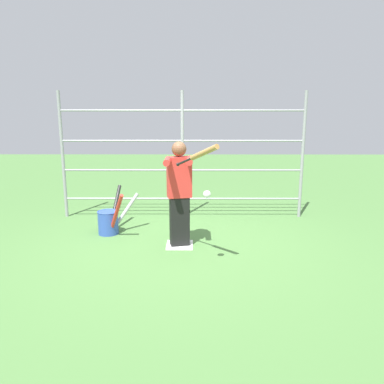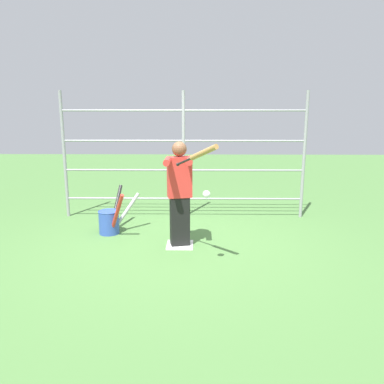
{
  "view_description": "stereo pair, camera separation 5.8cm",
  "coord_description": "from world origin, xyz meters",
  "px_view_note": "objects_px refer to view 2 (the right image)",
  "views": [
    {
      "loc": [
        -0.21,
        5.4,
        2.02
      ],
      "look_at": [
        -0.19,
        0.34,
        0.91
      ],
      "focal_mm": 35.0,
      "sensor_mm": 36.0,
      "label": 1
    },
    {
      "loc": [
        -0.27,
        5.4,
        2.02
      ],
      "look_at": [
        -0.19,
        0.34,
        0.91
      ],
      "focal_mm": 35.0,
      "sensor_mm": 36.0,
      "label": 2
    }
  ],
  "objects_px": {
    "batter": "(180,191)",
    "baseball_bat_swinging": "(200,154)",
    "bat_bucket": "(111,220)",
    "softball_in_flight": "(206,194)"
  },
  "relations": [
    {
      "from": "batter",
      "to": "baseball_bat_swinging",
      "type": "xyz_separation_m",
      "value": [
        -0.3,
        0.83,
        0.64
      ]
    },
    {
      "from": "bat_bucket",
      "to": "batter",
      "type": "bearing_deg",
      "value": 153.53
    },
    {
      "from": "baseball_bat_swinging",
      "to": "softball_in_flight",
      "type": "bearing_deg",
      "value": 177.66
    },
    {
      "from": "softball_in_flight",
      "to": "bat_bucket",
      "type": "bearing_deg",
      "value": -42.26
    },
    {
      "from": "baseball_bat_swinging",
      "to": "batter",
      "type": "bearing_deg",
      "value": -70.35
    },
    {
      "from": "softball_in_flight",
      "to": "bat_bucket",
      "type": "xyz_separation_m",
      "value": [
        1.56,
        -1.42,
        -0.77
      ]
    },
    {
      "from": "batter",
      "to": "softball_in_flight",
      "type": "height_order",
      "value": "batter"
    },
    {
      "from": "softball_in_flight",
      "to": "bat_bucket",
      "type": "relative_size",
      "value": 0.09
    },
    {
      "from": "batter",
      "to": "bat_bucket",
      "type": "bearing_deg",
      "value": -26.47
    },
    {
      "from": "batter",
      "to": "baseball_bat_swinging",
      "type": "relative_size",
      "value": 2.15
    }
  ]
}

